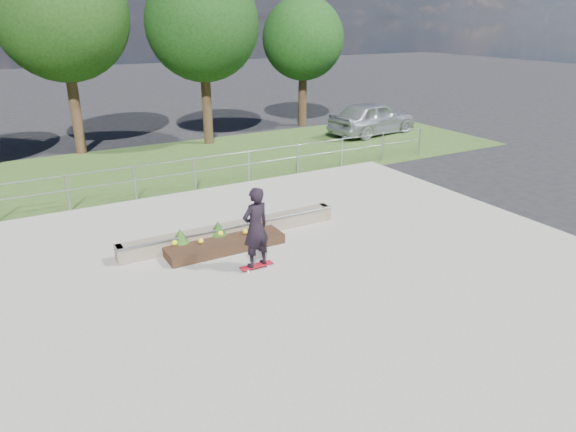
# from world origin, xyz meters

# --- Properties ---
(ground) EXTENTS (120.00, 120.00, 0.00)m
(ground) POSITION_xyz_m (0.00, 0.00, 0.00)
(ground) COLOR black
(ground) RESTS_ON ground
(grass_verge) EXTENTS (30.00, 8.00, 0.02)m
(grass_verge) POSITION_xyz_m (0.00, 11.00, 0.01)
(grass_verge) COLOR #314C1E
(grass_verge) RESTS_ON ground
(concrete_slab) EXTENTS (15.00, 15.00, 0.06)m
(concrete_slab) POSITION_xyz_m (0.00, 0.00, 0.03)
(concrete_slab) COLOR gray
(concrete_slab) RESTS_ON ground
(fence) EXTENTS (20.06, 0.06, 1.20)m
(fence) POSITION_xyz_m (0.00, 7.50, 0.77)
(fence) COLOR gray
(fence) RESTS_ON ground
(tree_mid_left) EXTENTS (5.25, 5.25, 8.25)m
(tree_mid_left) POSITION_xyz_m (-2.50, 15.00, 5.61)
(tree_mid_left) COLOR #372316
(tree_mid_left) RESTS_ON ground
(tree_mid_right) EXTENTS (4.90, 4.90, 7.70)m
(tree_mid_right) POSITION_xyz_m (3.00, 14.00, 5.23)
(tree_mid_right) COLOR #312113
(tree_mid_right) RESTS_ON ground
(tree_far_right) EXTENTS (4.20, 4.20, 6.60)m
(tree_far_right) POSITION_xyz_m (9.00, 15.50, 4.48)
(tree_far_right) COLOR #2F2012
(tree_far_right) RESTS_ON ground
(grind_ledge) EXTENTS (6.00, 0.44, 0.43)m
(grind_ledge) POSITION_xyz_m (-0.56, 3.14, 0.26)
(grind_ledge) COLOR #6A5F4E
(grind_ledge) RESTS_ON concrete_slab
(planter_bed) EXTENTS (3.00, 1.20, 0.61)m
(planter_bed) POSITION_xyz_m (-1.00, 2.82, 0.24)
(planter_bed) COLOR black
(planter_bed) RESTS_ON concrete_slab
(skateboarder) EXTENTS (0.80, 0.58, 1.98)m
(skateboarder) POSITION_xyz_m (-0.78, 1.26, 1.08)
(skateboarder) COLOR white
(skateboarder) RESTS_ON concrete_slab
(parked_car) EXTENTS (5.09, 2.66, 1.65)m
(parked_car) POSITION_xyz_m (10.91, 11.85, 0.83)
(parked_car) COLOR #9DA2A6
(parked_car) RESTS_ON ground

